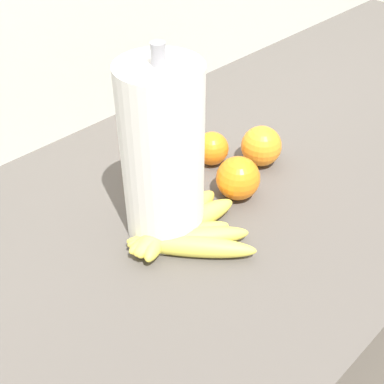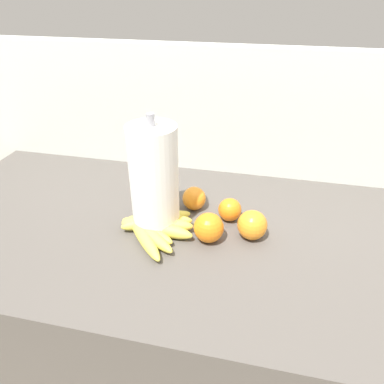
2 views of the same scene
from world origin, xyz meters
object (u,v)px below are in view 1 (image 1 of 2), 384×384
Objects in this scene: banana_bunch at (178,228)px; orange_back_right at (261,146)px; orange_center at (238,178)px; orange_far_right at (158,164)px; paper_towel_roll at (163,156)px; orange_back_left at (212,149)px.

orange_back_right reaches higher than banana_bunch.
orange_center is at bearing 1.10° from banana_bunch.
banana_bunch is 3.02× the size of orange_back_right.
orange_back_right is at bearing 18.43° from orange_center.
orange_far_right is 0.17m from paper_towel_roll.
orange_center is at bearing -10.26° from paper_towel_roll.
banana_bunch is at bearing -88.55° from paper_towel_roll.
orange_center reaches higher than orange_far_right.
orange_back_left is (-0.07, 0.07, -0.01)m from orange_back_right.
orange_back_left is at bearing 21.87° from paper_towel_roll.
orange_back_right is 0.27m from paper_towel_roll.
banana_bunch is at bearing -178.90° from orange_center.
banana_bunch is 0.13m from paper_towel_roll.
orange_far_right is 0.21× the size of paper_towel_roll.
banana_bunch is at bearing -150.76° from orange_back_left.
orange_center is 1.20× the size of orange_back_left.
paper_towel_roll is at bearing 91.45° from banana_bunch.
orange_back_right reaches higher than orange_far_right.
orange_far_right is (-0.17, 0.10, -0.00)m from orange_back_right.
banana_bunch is 3.01× the size of orange_center.
paper_towel_roll is (-0.19, -0.08, 0.11)m from orange_back_left.
banana_bunch is 0.26m from orange_back_right.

